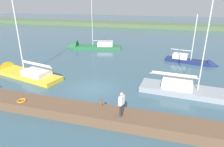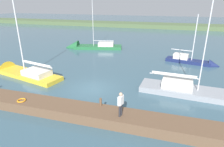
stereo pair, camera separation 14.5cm
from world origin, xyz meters
name	(u,v)px [view 1 (the left image)]	position (x,y,z in m)	size (l,w,h in m)	color
ground_plane	(92,89)	(0.00, 0.00, 0.00)	(200.00, 200.00, 0.00)	#385666
far_shoreline	(148,27)	(0.00, -48.92, 0.00)	(180.00, 8.00, 2.40)	#4C603D
dock_pier	(69,110)	(0.00, 4.60, 0.37)	(22.99, 1.95, 0.75)	brown
mooring_post_near	(101,102)	(-2.30, 3.92, 1.05)	(0.18, 0.18, 0.60)	brown
life_ring_buoy	(22,101)	(3.83, 4.99, 0.80)	(0.66, 0.66, 0.10)	orange
sailboat_near_dock	(87,47)	(7.29, -15.80, 0.17)	(10.39, 4.77, 12.29)	#236638
sailboat_outer_mooring	(193,62)	(-10.18, -11.55, 0.21)	(7.03, 3.00, 7.12)	navy
sailboat_inner_slip	(19,73)	(9.63, -1.44, 0.12)	(10.33, 4.58, 10.21)	gold
sailboat_mid_channel	(209,96)	(-10.59, -1.45, 0.10)	(10.76, 3.26, 10.78)	gray
person_on_dock	(121,103)	(-4.03, 4.81, 1.76)	(0.34, 0.64, 1.74)	#28282D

